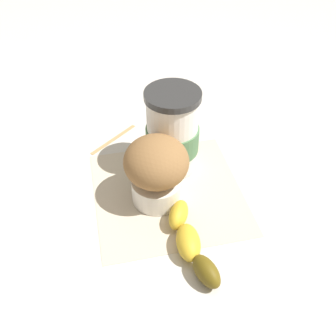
# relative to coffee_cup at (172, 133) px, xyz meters

# --- Properties ---
(ground_plane) EXTENTS (3.00, 3.00, 0.00)m
(ground_plane) POSITION_rel_coffee_cup_xyz_m (0.06, -0.02, -0.07)
(ground_plane) COLOR beige
(paper_napkin) EXTENTS (0.24, 0.24, 0.00)m
(paper_napkin) POSITION_rel_coffee_cup_xyz_m (0.06, -0.02, -0.07)
(paper_napkin) COLOR beige
(paper_napkin) RESTS_ON ground_plane
(coffee_cup) EXTENTS (0.09, 0.09, 0.14)m
(coffee_cup) POSITION_rel_coffee_cup_xyz_m (0.00, 0.00, 0.00)
(coffee_cup) COLOR silver
(coffee_cup) RESTS_ON paper_napkin
(muffin) EXTENTS (0.10, 0.10, 0.11)m
(muffin) POSITION_rel_coffee_cup_xyz_m (0.07, -0.04, -0.01)
(muffin) COLOR white
(muffin) RESTS_ON paper_napkin
(banana) EXTENTS (0.16, 0.05, 0.03)m
(banana) POSITION_rel_coffee_cup_xyz_m (0.18, -0.02, -0.05)
(banana) COLOR gold
(banana) RESTS_ON paper_napkin
(wooden_stirrer) EXTENTS (0.07, 0.09, 0.00)m
(wooden_stirrer) POSITION_rel_coffee_cup_xyz_m (-0.09, -0.09, -0.07)
(wooden_stirrer) COLOR tan
(wooden_stirrer) RESTS_ON ground_plane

